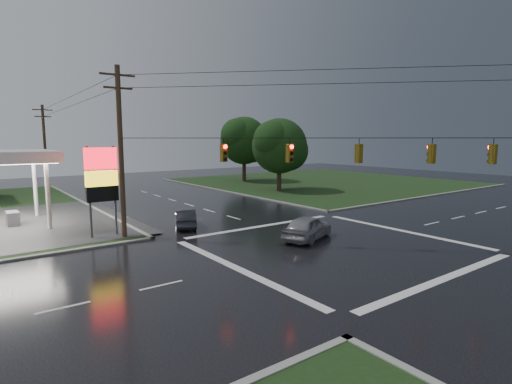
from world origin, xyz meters
TOP-DOWN VIEW (x-y plane):
  - ground at (0.00, 0.00)m, footprint 120.00×120.00m
  - grass_ne at (26.00, 26.00)m, footprint 36.00×36.00m
  - pylon_sign at (-10.50, 10.50)m, footprint 2.00×0.35m
  - utility_pole_nw at (-9.50, 9.50)m, footprint 2.20×0.32m
  - utility_pole_n at (-9.50, 38.00)m, footprint 2.20×0.32m
  - traffic_signals at (0.02, -0.02)m, footprint 26.87×26.87m
  - tree_ne_near at (14.14, 21.99)m, footprint 7.99×6.80m
  - tree_ne_far at (17.15, 33.99)m, footprint 8.46×7.20m
  - car_north at (-4.77, 10.13)m, footprint 2.93×4.25m
  - car_crossing at (-0.07, 2.15)m, footprint 4.97×3.46m

SIDE VIEW (x-z plane):
  - ground at x=0.00m, z-range 0.00..0.00m
  - grass_ne at x=26.00m, z-range 0.00..0.08m
  - car_north at x=-4.77m, z-range 0.00..1.33m
  - car_crossing at x=-0.07m, z-range 0.00..1.57m
  - pylon_sign at x=-10.50m, z-range 1.01..7.01m
  - utility_pole_n at x=-9.50m, z-range 0.22..10.72m
  - tree_ne_near at x=14.14m, z-range 1.07..10.05m
  - utility_pole_nw at x=-9.50m, z-range 0.22..11.22m
  - tree_ne_far at x=17.15m, z-range 1.28..11.08m
  - traffic_signals at x=0.02m, z-range 5.75..7.22m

